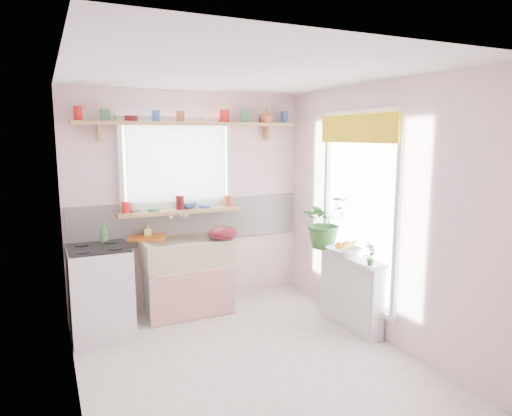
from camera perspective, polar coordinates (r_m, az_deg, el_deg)
name	(u,v)px	position (r m, az deg, el deg)	size (l,w,h in m)	color
room	(268,193)	(4.95, 1.54, 1.83)	(3.20, 3.20, 3.20)	white
sink_unit	(186,275)	(5.25, -8.69, -8.32)	(0.95, 0.65, 1.11)	white
cooker	(101,292)	(4.85, -18.85, -9.87)	(0.58, 0.58, 0.93)	white
radiator_ledge	(350,289)	(4.95, 11.71, -9.94)	(0.22, 0.95, 0.78)	white
windowsill	(180,211)	(5.27, -9.45, -0.38)	(1.40, 0.22, 0.04)	tan
pine_shelf	(191,124)	(5.23, -8.10, 10.37)	(2.52, 0.24, 0.04)	tan
shelf_crockery	(189,117)	(5.22, -8.36, 11.19)	(2.47, 0.11, 0.12)	red
sill_crockery	(180,204)	(5.25, -9.47, 0.45)	(1.35, 0.11, 0.12)	red
dish_tray	(148,237)	(5.25, -13.38, -3.54)	(0.38, 0.29, 0.04)	#D36012
colander	(223,233)	(5.07, -4.12, -3.13)	(0.33, 0.33, 0.15)	#5D101C
jade_plant	(324,221)	(5.03, 8.55, -1.66)	(0.52, 0.45, 0.58)	#306A2A
fruit_bowl	(344,251)	(4.79, 10.94, -5.34)	(0.33, 0.33, 0.08)	silver
herb_pot	(370,254)	(4.45, 14.09, -5.60)	(0.12, 0.08, 0.22)	#386E2C
soap_bottle_sink	(148,231)	(5.24, -13.41, -2.79)	(0.08, 0.08, 0.18)	#CBCE5B
sill_cup	(133,207)	(5.20, -15.08, 0.14)	(0.14, 0.14, 0.11)	beige
sill_bowl	(187,205)	(5.34, -8.61, 0.35)	(0.21, 0.21, 0.07)	#355AAC
shelf_vase	(266,116)	(5.51, 1.32, 11.47)	(0.16, 0.16, 0.17)	#B15736
cooker_bottle	(103,231)	(4.92, -18.53, -2.73)	(0.09, 0.09, 0.23)	#408143
fruit	(344,245)	(4.78, 10.97, -4.59)	(0.20, 0.14, 0.10)	orange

